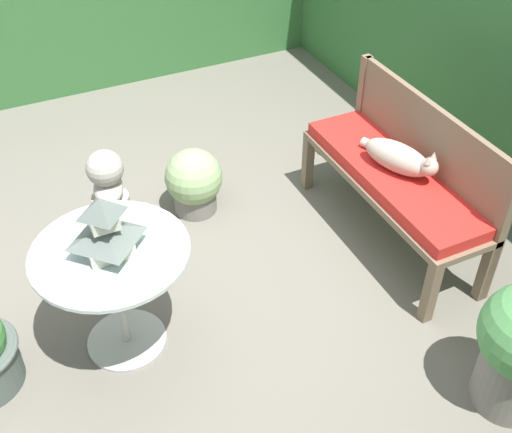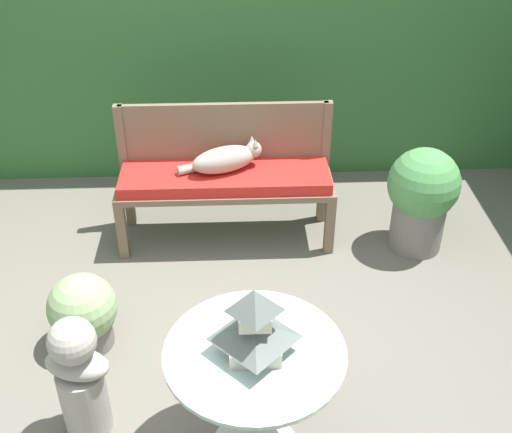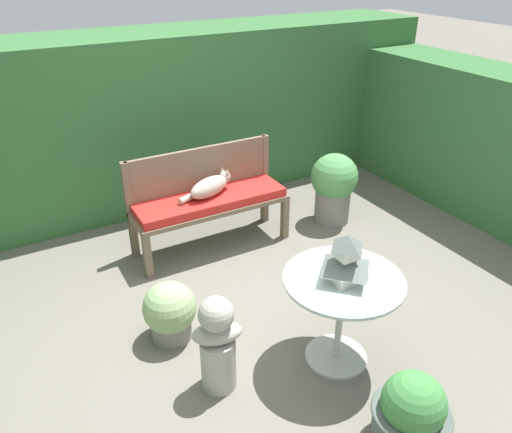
% 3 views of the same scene
% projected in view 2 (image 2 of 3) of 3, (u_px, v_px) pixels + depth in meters
% --- Properties ---
extents(ground, '(30.00, 30.00, 0.00)m').
position_uv_depth(ground, '(205.00, 375.00, 3.31)').
color(ground, '#666056').
extents(foliage_hedge_back, '(6.40, 0.95, 1.70)m').
position_uv_depth(foliage_hedge_back, '(208.00, 48.00, 4.95)').
color(foliage_hedge_back, '#336633').
rests_on(foliage_hedge_back, ground).
extents(garden_bench, '(1.38, 0.43, 0.51)m').
position_uv_depth(garden_bench, '(225.00, 182.00, 4.09)').
color(garden_bench, brown).
rests_on(garden_bench, ground).
extents(bench_backrest, '(1.38, 0.06, 0.88)m').
position_uv_depth(bench_backrest, '(224.00, 139.00, 4.14)').
color(bench_backrest, brown).
rests_on(bench_backrest, ground).
extents(cat, '(0.54, 0.31, 0.20)m').
position_uv_depth(cat, '(225.00, 159.00, 4.01)').
color(cat, '#A89989').
rests_on(cat, garden_bench).
extents(patio_table, '(0.75, 0.75, 0.65)m').
position_uv_depth(patio_table, '(255.00, 374.00, 2.65)').
color(patio_table, '#B7B7B2').
rests_on(patio_table, ground).
extents(pagoda_birdhouse, '(0.28, 0.28, 0.31)m').
position_uv_depth(pagoda_birdhouse, '(255.00, 327.00, 2.50)').
color(pagoda_birdhouse, beige).
rests_on(pagoda_birdhouse, patio_table).
extents(garden_bust, '(0.33, 0.24, 0.67)m').
position_uv_depth(garden_bust, '(80.00, 377.00, 2.87)').
color(garden_bust, '#A39E93').
rests_on(garden_bust, ground).
extents(potted_plant_bench_left, '(0.37, 0.37, 0.44)m').
position_uv_depth(potted_plant_bench_left, '(83.00, 313.00, 3.39)').
color(potted_plant_bench_left, slate).
rests_on(potted_plant_bench_left, ground).
extents(potted_plant_bench_right, '(0.45, 0.45, 0.70)m').
position_uv_depth(potted_plant_bench_right, '(422.00, 196.00, 4.04)').
color(potted_plant_bench_right, slate).
rests_on(potted_plant_bench_right, ground).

